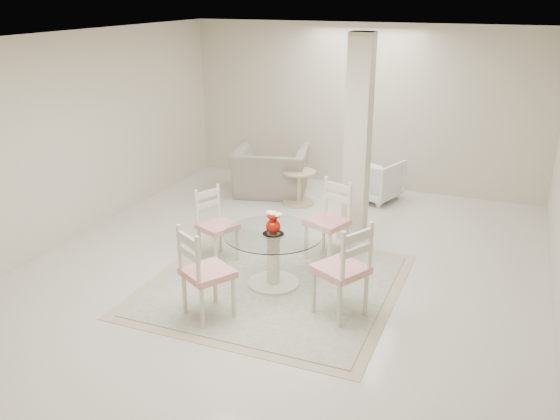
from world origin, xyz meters
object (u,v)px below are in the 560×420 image
at_px(column, 358,139).
at_px(dining_chair_east, 346,264).
at_px(dining_chair_south, 201,267).
at_px(recliner_taupe, 270,172).
at_px(dining_chair_north, 331,215).
at_px(armchair_white, 375,179).
at_px(side_table, 299,189).
at_px(dining_table, 273,259).
at_px(red_vase, 273,223).
at_px(dining_chair_west, 214,219).

relative_size(column, dining_chair_east, 2.33).
bearing_deg(dining_chair_south, recliner_taupe, -45.88).
height_order(dining_chair_east, dining_chair_north, dining_chair_east).
bearing_deg(dining_chair_south, armchair_white, -68.68).
relative_size(dining_chair_east, side_table, 2.17).
xyz_separation_m(recliner_taupe, side_table, (0.60, -0.27, -0.14)).
distance_m(column, dining_chair_north, 1.14).
distance_m(dining_table, red_vase, 0.44).
bearing_deg(side_table, dining_chair_east, -61.94).
bearing_deg(armchair_white, side_table, 51.01).
height_order(column, dining_table, column).
bearing_deg(armchair_white, dining_chair_east, 117.61).
xyz_separation_m(dining_chair_south, armchair_white, (0.74, 4.31, -0.25)).
height_order(dining_chair_east, side_table, dining_chair_east).
height_order(dining_chair_south, side_table, dining_chair_south).
xyz_separation_m(armchair_white, side_table, (-1.05, -0.67, -0.08)).
bearing_deg(recliner_taupe, dining_chair_west, 83.71).
bearing_deg(dining_chair_north, recliner_taupe, 148.88).
relative_size(dining_chair_north, recliner_taupe, 0.93).
bearing_deg(dining_chair_north, dining_chair_south, -92.37).
height_order(dining_chair_west, side_table, dining_chair_west).
xyz_separation_m(column, dining_chair_north, (-0.08, -0.84, -0.77)).
bearing_deg(recliner_taupe, side_table, 141.86).
height_order(dining_table, dining_chair_north, dining_chair_north).
bearing_deg(dining_chair_south, dining_chair_north, -80.64).
bearing_deg(dining_chair_north, column, 103.68).
bearing_deg(dining_chair_south, dining_chair_east, -126.06).
relative_size(dining_table, dining_chair_south, 1.00).
relative_size(dining_table, recliner_taupe, 0.94).
xyz_separation_m(dining_chair_west, dining_chair_south, (0.56, -1.32, 0.05)).
distance_m(red_vase, armchair_white, 3.40).
distance_m(column, dining_chair_south, 2.96).
bearing_deg(column, armchair_white, 93.57).
distance_m(dining_chair_north, recliner_taupe, 2.62).
bearing_deg(dining_chair_south, dining_table, -81.05).
bearing_deg(dining_chair_south, column, -75.97).
relative_size(dining_chair_east, dining_chair_west, 1.14).
xyz_separation_m(dining_chair_south, side_table, (-0.31, 3.64, -0.34)).
height_order(dining_chair_west, recliner_taupe, dining_chair_west).
bearing_deg(dining_chair_west, armchair_white, 0.90).
bearing_deg(dining_chair_north, dining_chair_east, -47.20).
xyz_separation_m(red_vase, dining_chair_south, (-0.39, -0.95, -0.18)).
relative_size(dining_table, dining_chair_north, 1.01).
relative_size(dining_chair_west, dining_chair_south, 0.91).
bearing_deg(dining_table, recliner_taupe, 113.52).
bearing_deg(dining_table, red_vase, 84.29).
xyz_separation_m(dining_table, armchair_white, (0.36, 3.36, 0.00)).
xyz_separation_m(red_vase, dining_chair_west, (-0.94, 0.37, -0.23)).
bearing_deg(dining_chair_south, red_vase, -81.00).
height_order(red_vase, recliner_taupe, red_vase).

